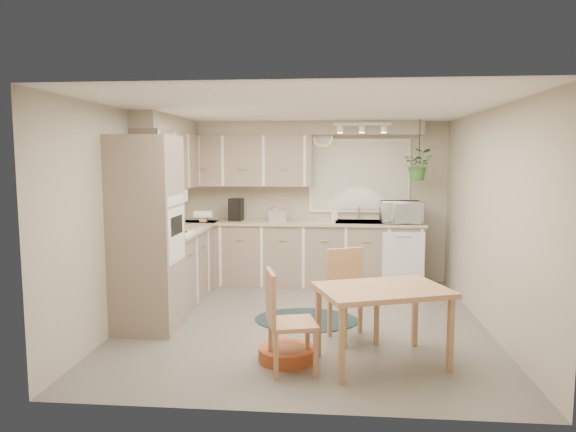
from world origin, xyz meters
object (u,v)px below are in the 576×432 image
at_px(dining_table, 382,326).
at_px(braided_rug, 306,320).
at_px(microwave, 401,210).
at_px(pet_bed, 287,354).
at_px(chair_back, 353,296).
at_px(chair_left, 292,321).

distance_m(dining_table, braided_rug, 1.45).
relative_size(dining_table, microwave, 1.98).
xyz_separation_m(dining_table, braided_rug, (-0.74, 1.19, -0.35)).
bearing_deg(pet_bed, chair_back, 43.27).
bearing_deg(pet_bed, braided_rug, 84.23).
bearing_deg(chair_left, dining_table, 90.23).
height_order(chair_left, chair_back, chair_back).
xyz_separation_m(chair_back, microwave, (0.76, 2.22, 0.67)).
relative_size(dining_table, braided_rug, 0.93).
relative_size(chair_back, braided_rug, 0.77).
bearing_deg(microwave, chair_back, -112.50).
bearing_deg(microwave, pet_bed, -119.89).
bearing_deg(braided_rug, chair_back, -50.17).
xyz_separation_m(chair_left, chair_back, (0.56, 0.80, 0.01)).
distance_m(chair_left, braided_rug, 1.48).
bearing_deg(chair_back, dining_table, 87.57).
distance_m(dining_table, pet_bed, 0.91).
bearing_deg(dining_table, chair_left, -164.96).
bearing_deg(chair_left, microwave, 141.71).
xyz_separation_m(pet_bed, microwave, (1.38, 2.81, 1.07)).
height_order(chair_left, microwave, microwave).
bearing_deg(chair_left, pet_bed, -176.94).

